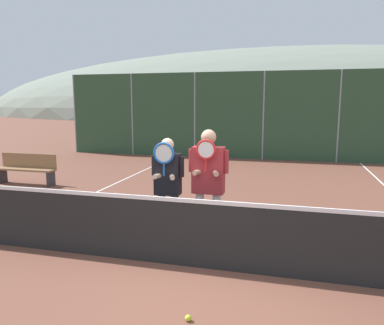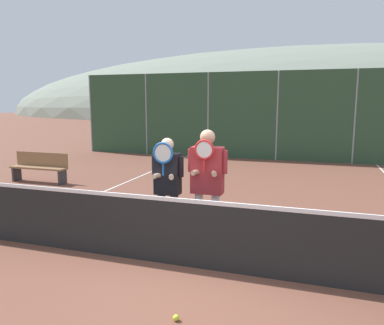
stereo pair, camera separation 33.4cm
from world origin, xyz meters
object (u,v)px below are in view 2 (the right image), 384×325
at_px(car_left_of_center, 289,130).
at_px(tennis_ball_on_court, 176,318).
at_px(car_far_left, 183,129).
at_px(player_center_left, 207,179).
at_px(bench_courtside, 40,166).
at_px(player_leftmost, 167,182).

xyz_separation_m(car_left_of_center, tennis_ball_on_court, (-0.12, -14.97, -0.92)).
distance_m(car_far_left, tennis_ball_on_court, 15.94).
bearing_deg(car_left_of_center, player_center_left, -91.53).
relative_size(car_left_of_center, bench_courtside, 2.68).
distance_m(bench_courtside, tennis_ball_on_court, 8.08).
bearing_deg(bench_courtside, car_left_of_center, 57.25).
bearing_deg(bench_courtside, player_center_left, -28.97).
bearing_deg(player_leftmost, car_far_left, 108.66).
bearing_deg(player_center_left, bench_courtside, 151.03).
bearing_deg(tennis_ball_on_court, player_center_left, 96.64).
height_order(player_leftmost, bench_courtside, player_leftmost).
relative_size(player_leftmost, tennis_ball_on_court, 25.37).
xyz_separation_m(player_leftmost, car_far_left, (-4.39, 13.01, -0.13)).
distance_m(car_far_left, car_left_of_center, 5.41).
distance_m(car_left_of_center, bench_courtside, 11.57).
xyz_separation_m(player_center_left, car_far_left, (-5.06, 13.04, -0.24)).
distance_m(car_far_left, bench_courtside, 9.82).
distance_m(player_leftmost, bench_courtside, 6.19).
height_order(player_leftmost, car_left_of_center, car_left_of_center).
bearing_deg(car_left_of_center, player_leftmost, -94.46).
height_order(player_center_left, car_left_of_center, car_left_of_center).
distance_m(player_leftmost, player_center_left, 0.67).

